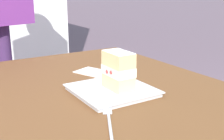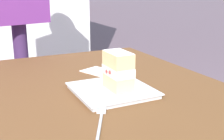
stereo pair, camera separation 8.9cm
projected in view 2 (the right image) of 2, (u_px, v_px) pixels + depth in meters
dessert_plate at (112, 90)px, 0.91m from camera, size 0.23×0.23×0.02m
cake_slice at (118, 71)px, 0.89m from camera, size 0.10×0.08×0.12m
dessert_fork at (101, 121)px, 0.71m from camera, size 0.16×0.09×0.01m
paper_napkin at (101, 72)px, 1.13m from camera, size 0.17×0.14×0.00m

